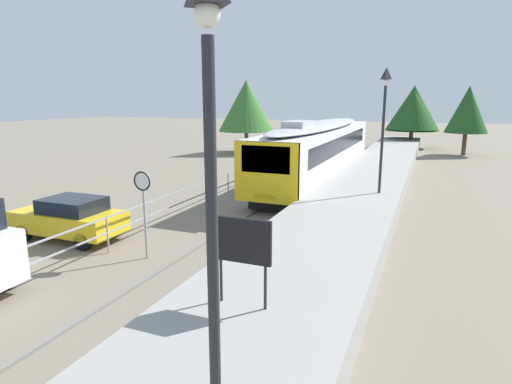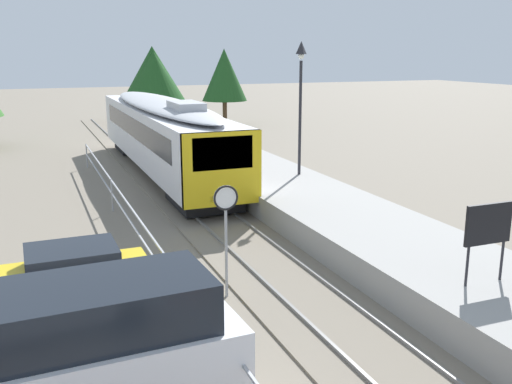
{
  "view_description": "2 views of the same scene",
  "coord_description": "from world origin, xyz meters",
  "px_view_note": "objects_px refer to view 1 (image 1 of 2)",
  "views": [
    {
      "loc": [
        6.2,
        1.51,
        4.94
      ],
      "look_at": [
        0.4,
        15.74,
        1.6
      ],
      "focal_mm": 30.01,
      "sensor_mm": 36.0,
      "label": 1
    },
    {
      "loc": [
        -6.03,
        -0.33,
        5.82
      ],
      "look_at": [
        0.4,
        15.74,
        1.6
      ],
      "focal_mm": 40.31,
      "sensor_mm": 36.0,
      "label": 2
    }
  ],
  "objects_px": {
    "platform_lamp_near_end": "(210,134)",
    "platform_notice_board": "(242,244)",
    "platform_lamp_mid_platform": "(384,107)",
    "parked_hatchback_yellow": "(70,218)",
    "commuter_train": "(319,147)",
    "speed_limit_sign": "(143,193)"
  },
  "relations": [
    {
      "from": "platform_lamp_mid_platform",
      "to": "platform_notice_board",
      "type": "xyz_separation_m",
      "value": [
        -1.31,
        -11.88,
        -2.44
      ]
    },
    {
      "from": "parked_hatchback_yellow",
      "to": "commuter_train",
      "type": "bearing_deg",
      "value": 68.63
    },
    {
      "from": "platform_lamp_mid_platform",
      "to": "parked_hatchback_yellow",
      "type": "xyz_separation_m",
      "value": [
        -9.82,
        -7.98,
        -3.83
      ]
    },
    {
      "from": "platform_notice_board",
      "to": "parked_hatchback_yellow",
      "type": "distance_m",
      "value": 9.47
    },
    {
      "from": "platform_lamp_near_end",
      "to": "platform_lamp_mid_platform",
      "type": "distance_m",
      "value": 15.54
    },
    {
      "from": "platform_notice_board",
      "to": "parked_hatchback_yellow",
      "type": "height_order",
      "value": "platform_notice_board"
    },
    {
      "from": "platform_lamp_near_end",
      "to": "speed_limit_sign",
      "type": "height_order",
      "value": "platform_lamp_near_end"
    },
    {
      "from": "platform_lamp_near_end",
      "to": "platform_notice_board",
      "type": "height_order",
      "value": "platform_lamp_near_end"
    },
    {
      "from": "platform_notice_board",
      "to": "speed_limit_sign",
      "type": "bearing_deg",
      "value": 145.48
    },
    {
      "from": "parked_hatchback_yellow",
      "to": "speed_limit_sign",
      "type": "bearing_deg",
      "value": -9.12
    },
    {
      "from": "platform_lamp_near_end",
      "to": "platform_notice_board",
      "type": "distance_m",
      "value": 4.59
    },
    {
      "from": "platform_notice_board",
      "to": "platform_lamp_mid_platform",
      "type": "bearing_deg",
      "value": 83.71
    },
    {
      "from": "platform_lamp_near_end",
      "to": "parked_hatchback_yellow",
      "type": "height_order",
      "value": "platform_lamp_near_end"
    },
    {
      "from": "platform_lamp_mid_platform",
      "to": "platform_notice_board",
      "type": "bearing_deg",
      "value": -96.29
    },
    {
      "from": "platform_lamp_near_end",
      "to": "speed_limit_sign",
      "type": "distance_m",
      "value": 9.6
    },
    {
      "from": "commuter_train",
      "to": "platform_lamp_mid_platform",
      "type": "height_order",
      "value": "platform_lamp_mid_platform"
    },
    {
      "from": "commuter_train",
      "to": "speed_limit_sign",
      "type": "xyz_separation_m",
      "value": [
        -1.84,
        -14.77,
        -0.02
      ]
    },
    {
      "from": "platform_notice_board",
      "to": "parked_hatchback_yellow",
      "type": "xyz_separation_m",
      "value": [
        -8.51,
        3.9,
        -1.4
      ]
    },
    {
      "from": "platform_lamp_mid_platform",
      "to": "platform_notice_board",
      "type": "relative_size",
      "value": 2.97
    },
    {
      "from": "speed_limit_sign",
      "to": "parked_hatchback_yellow",
      "type": "bearing_deg",
      "value": 170.88
    },
    {
      "from": "commuter_train",
      "to": "parked_hatchback_yellow",
      "type": "bearing_deg",
      "value": -111.37
    },
    {
      "from": "platform_lamp_near_end",
      "to": "platform_lamp_mid_platform",
      "type": "height_order",
      "value": "same"
    }
  ]
}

